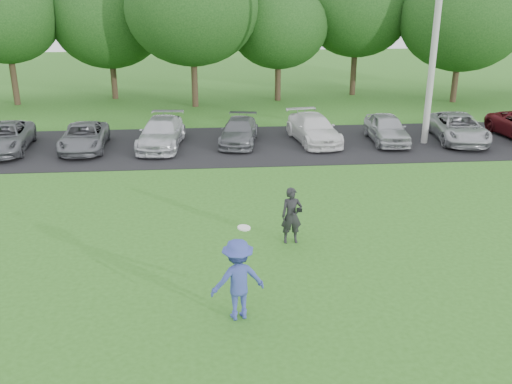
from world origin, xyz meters
The scene contains 7 objects.
ground centered at (0.00, 0.00, 0.00)m, with size 100.00×100.00×0.00m, color #30661D.
parking_lot centered at (0.00, 13.00, 0.01)m, with size 32.00×6.50×0.03m, color black.
utility_pole centered at (8.39, 12.63, 4.74)m, with size 0.28×0.28×9.48m, color #AAA9A4.
frisbee_player centered at (-0.75, -0.77, 0.92)m, with size 1.31×0.94×2.17m.
camera_bystander centered at (0.94, 2.88, 0.80)m, with size 0.60×0.44×1.60m.
parked_cars centered at (0.64, 12.93, 0.63)m, with size 28.82×4.86×1.25m.
tree_row centered at (1.51, 22.76, 4.91)m, with size 42.39×9.85×8.64m.
Camera 1 is at (-1.28, -11.49, 6.89)m, focal length 40.00 mm.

